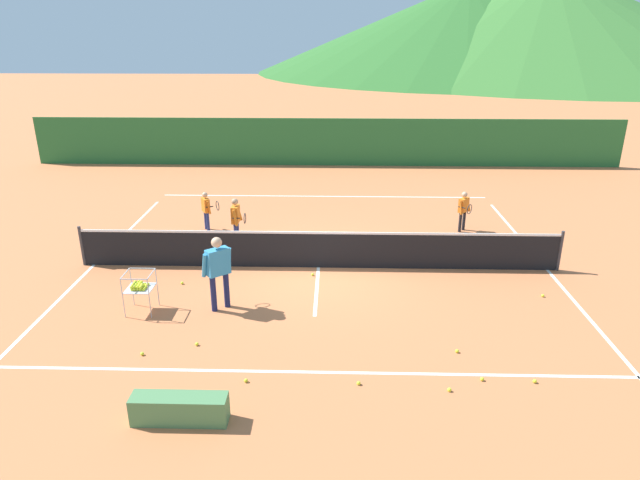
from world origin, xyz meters
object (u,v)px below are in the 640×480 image
tennis_net (318,249)px  tennis_ball_2 (359,383)px  instructor (218,266)px  student_1 (236,217)px  tennis_ball_4 (197,344)px  tennis_ball_7 (142,354)px  tennis_ball_5 (535,381)px  ball_cart (139,286)px  tennis_ball_8 (313,274)px  tennis_ball_1 (182,283)px  tennis_ball_10 (543,296)px  tennis_ball_0 (449,390)px  student_0 (206,207)px  tennis_ball_9 (457,351)px  tennis_ball_6 (482,379)px  courtside_bench (180,409)px  tennis_ball_3 (246,380)px  student_2 (464,208)px

tennis_net → tennis_ball_2: size_ratio=179.23×
instructor → student_1: (-0.27, 3.76, -0.18)m
tennis_ball_4 → tennis_ball_7: bearing=-158.7°
tennis_ball_4 → tennis_ball_5: same height
ball_cart → tennis_ball_2: ball_cart is taller
tennis_ball_5 → tennis_ball_8: 5.91m
tennis_ball_2 → tennis_ball_7: same height
tennis_ball_2 → tennis_ball_8: (-0.97, 4.46, 0.00)m
tennis_net → tennis_ball_1: size_ratio=179.23×
student_1 → ball_cart: (-1.43, -3.94, -0.22)m
tennis_ball_2 → tennis_ball_10: same height
tennis_ball_0 → tennis_ball_1: (-5.61, 4.03, 0.00)m
tennis_ball_0 → tennis_ball_2: bearing=174.6°
student_1 → ball_cart: bearing=-109.9°
tennis_net → tennis_ball_0: size_ratio=179.23×
student_1 → tennis_ball_5: student_1 is taller
student_0 → tennis_ball_7: size_ratio=17.54×
tennis_ball_7 → tennis_ball_9: size_ratio=1.00×
tennis_ball_6 → tennis_ball_9: bearing=106.1°
ball_cart → tennis_ball_0: ball_cart is taller
tennis_ball_8 → courtside_bench: size_ratio=0.05×
tennis_ball_3 → tennis_ball_10: bearing=28.6°
tennis_ball_2 → tennis_ball_7: 4.11m
tennis_ball_2 → tennis_ball_5: bearing=2.6°
tennis_ball_7 → courtside_bench: bearing=-56.4°
tennis_ball_1 → student_0: bearing=92.9°
tennis_ball_0 → tennis_ball_2: 1.54m
tennis_ball_10 → tennis_ball_4: bearing=-163.0°
student_1 → tennis_ball_2: (3.18, -6.47, -0.79)m
tennis_ball_7 → courtside_bench: size_ratio=0.05×
tennis_ball_7 → tennis_ball_3: bearing=-20.7°
tennis_net → tennis_ball_9: 4.80m
tennis_net → instructor: (-2.06, -2.26, 0.50)m
student_2 → instructor: bearing=-141.1°
student_0 → tennis_ball_8: 4.64m
tennis_ball_3 → tennis_ball_0: bearing=-2.7°
tennis_ball_0 → tennis_ball_5: bearing=10.6°
instructor → tennis_ball_3: (0.95, -2.69, -0.97)m
student_2 → tennis_ball_10: bearing=-77.7°
ball_cart → tennis_ball_9: bearing=-12.7°
tennis_ball_1 → tennis_ball_9: bearing=-25.2°
tennis_ball_0 → tennis_ball_9: same height
tennis_ball_6 → tennis_ball_8: size_ratio=1.00×
courtside_bench → tennis_ball_5: bearing=11.2°
tennis_ball_1 → instructor: bearing=-45.1°
tennis_ball_1 → student_2: bearing=27.6°
tennis_ball_10 → tennis_ball_9: bearing=-135.5°
ball_cart → tennis_ball_10: 9.00m
student_0 → tennis_ball_7: bearing=-88.0°
student_2 → tennis_ball_0: 8.17m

